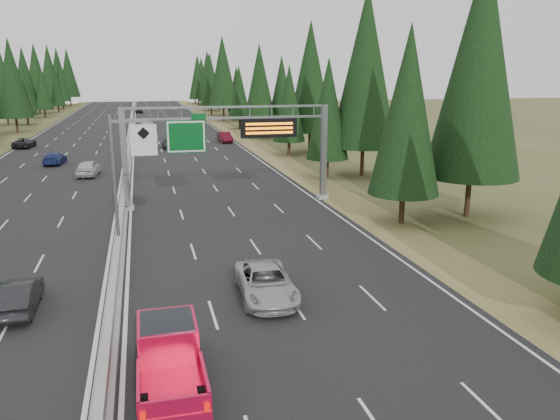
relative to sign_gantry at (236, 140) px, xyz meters
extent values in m
cube|color=black|center=(-8.92, 45.12, -5.23)|extent=(32.00, 260.00, 0.08)
cube|color=olive|center=(8.88, 45.12, -5.24)|extent=(3.60, 260.00, 0.06)
cube|color=#434A22|center=(-26.72, 45.12, -5.24)|extent=(3.60, 260.00, 0.06)
cube|color=gray|center=(-8.92, 45.12, -5.04)|extent=(0.70, 260.00, 0.30)
cube|color=gray|center=(-8.92, 45.12, -4.64)|extent=(0.30, 260.00, 0.60)
cube|color=slate|center=(-8.57, 0.12, -1.29)|extent=(0.45, 0.45, 7.80)
cube|color=gray|center=(-8.57, 0.12, -5.04)|extent=(0.90, 0.90, 0.30)
cube|color=slate|center=(7.28, 0.12, -1.29)|extent=(0.45, 0.45, 7.80)
cube|color=gray|center=(7.28, 0.12, -5.04)|extent=(0.90, 0.90, 0.30)
cube|color=slate|center=(-0.64, 0.12, 2.53)|extent=(15.85, 0.35, 0.16)
cube|color=slate|center=(-0.64, 0.12, 1.69)|extent=(15.85, 0.35, 0.16)
cube|color=#054C19|center=(-3.92, -0.13, 0.36)|extent=(3.00, 0.10, 2.50)
cube|color=silver|center=(-3.92, -0.19, 0.36)|extent=(2.85, 0.02, 2.35)
cube|color=#054C19|center=(-2.92, -0.13, 1.86)|extent=(1.10, 0.10, 0.45)
cube|color=black|center=(2.58, -0.18, 0.86)|extent=(4.50, 0.40, 1.50)
cube|color=orange|center=(2.58, -0.40, 1.21)|extent=(3.80, 0.02, 0.18)
cube|color=orange|center=(2.58, -0.40, 0.86)|extent=(3.80, 0.02, 0.18)
cube|color=orange|center=(2.58, -0.40, 0.51)|extent=(3.80, 0.02, 0.18)
cylinder|color=slate|center=(-8.92, -9.88, -1.19)|extent=(0.20, 0.20, 8.00)
cube|color=gray|center=(-8.92, -9.88, -5.09)|extent=(0.50, 0.50, 0.20)
cube|color=slate|center=(-7.92, -9.88, 2.41)|extent=(2.00, 0.15, 0.15)
cube|color=silver|center=(-7.12, -10.00, 1.31)|extent=(1.50, 0.06, 1.80)
cylinder|color=black|center=(10.21, -8.53, -4.18)|extent=(0.40, 0.40, 2.18)
cone|color=black|center=(10.21, -8.53, 2.63)|extent=(4.90, 4.90, 11.44)
cylinder|color=black|center=(15.83, -7.87, -3.76)|extent=(0.40, 0.40, 3.01)
cone|color=black|center=(15.83, -7.87, 5.65)|extent=(6.78, 6.78, 15.81)
cylinder|color=black|center=(10.94, 9.69, -4.31)|extent=(0.40, 0.40, 1.91)
cone|color=black|center=(10.94, 9.69, 1.67)|extent=(4.30, 4.30, 10.04)
cylinder|color=black|center=(14.77, 9.66, -3.77)|extent=(0.40, 0.40, 3.00)
cone|color=black|center=(14.77, 9.66, 5.60)|extent=(6.75, 6.75, 15.74)
cylinder|color=black|center=(11.22, 25.50, -4.35)|extent=(0.40, 0.40, 1.84)
cone|color=black|center=(11.22, 25.50, 1.38)|extent=(4.13, 4.13, 9.64)
cylinder|color=black|center=(14.75, 27.89, -3.90)|extent=(0.40, 0.40, 2.74)
cone|color=black|center=(14.75, 27.89, 4.66)|extent=(6.16, 6.16, 14.38)
cylinder|color=black|center=(11.56, 44.88, -4.07)|extent=(0.40, 0.40, 2.40)
cone|color=black|center=(11.56, 44.88, 3.44)|extent=(5.41, 5.41, 12.61)
cylinder|color=black|center=(15.59, 46.33, -4.21)|extent=(0.40, 0.40, 2.12)
cone|color=black|center=(15.59, 46.33, 2.43)|extent=(4.78, 4.78, 11.15)
cylinder|color=black|center=(11.19, 61.46, -4.32)|extent=(0.40, 0.40, 1.91)
cone|color=black|center=(11.19, 61.46, 1.64)|extent=(4.29, 4.29, 10.00)
cylinder|color=black|center=(15.16, 62.39, -4.15)|extent=(0.40, 0.40, 2.24)
cone|color=black|center=(15.16, 62.39, 2.85)|extent=(5.04, 5.04, 11.76)
cylinder|color=black|center=(10.78, 79.14, -3.80)|extent=(0.40, 0.40, 2.94)
cone|color=black|center=(10.78, 79.14, 5.39)|extent=(6.61, 6.61, 15.43)
cylinder|color=black|center=(14.33, 82.47, -4.30)|extent=(0.40, 0.40, 1.94)
cone|color=black|center=(14.33, 82.47, 1.76)|extent=(4.36, 4.36, 10.18)
cylinder|color=black|center=(10.40, 97.93, -4.04)|extent=(0.40, 0.40, 2.47)
cone|color=black|center=(10.40, 97.93, 3.67)|extent=(5.55, 5.55, 12.95)
cylinder|color=black|center=(14.92, 97.32, -4.23)|extent=(0.40, 0.40, 2.07)
cone|color=black|center=(14.92, 97.32, 2.25)|extent=(4.67, 4.67, 10.89)
cylinder|color=black|center=(11.86, 115.55, -3.93)|extent=(0.40, 0.40, 2.68)
cone|color=black|center=(11.86, 115.55, 4.46)|extent=(6.04, 6.04, 14.08)
cylinder|color=black|center=(14.87, 115.29, -4.27)|extent=(0.40, 0.40, 1.99)
cone|color=black|center=(14.87, 115.29, 1.96)|extent=(4.49, 4.49, 10.47)
cylinder|color=black|center=(10.87, 132.69, -3.98)|extent=(0.40, 0.40, 2.59)
cone|color=black|center=(10.87, 132.69, 4.11)|extent=(5.82, 5.82, 13.58)
cylinder|color=black|center=(14.37, 132.43, -3.97)|extent=(0.40, 0.40, 2.59)
cone|color=black|center=(14.37, 132.43, 4.13)|extent=(5.84, 5.84, 13.62)
cylinder|color=black|center=(11.85, 153.29, -4.34)|extent=(0.40, 0.40, 1.85)
cone|color=black|center=(11.85, 153.29, 1.43)|extent=(4.16, 4.16, 9.71)
cylinder|color=black|center=(14.40, 153.64, -3.98)|extent=(0.40, 0.40, 2.58)
cone|color=black|center=(14.40, 153.64, 4.07)|extent=(5.80, 5.80, 13.53)
cylinder|color=black|center=(-28.79, 64.82, -3.95)|extent=(0.40, 0.40, 2.65)
cone|color=black|center=(-28.79, 64.82, 4.33)|extent=(5.96, 5.96, 13.90)
cylinder|color=black|center=(-29.82, 80.82, -4.29)|extent=(0.40, 0.40, 1.96)
cone|color=black|center=(-29.82, 80.82, 1.84)|extent=(4.41, 4.41, 10.30)
cylinder|color=black|center=(-33.76, 81.57, -4.10)|extent=(0.40, 0.40, 2.35)
cone|color=black|center=(-33.76, 81.57, 3.24)|extent=(5.28, 5.28, 12.32)
cylinder|color=black|center=(-29.29, 99.77, -4.30)|extent=(0.40, 0.40, 1.93)
cone|color=black|center=(-29.29, 99.77, 1.74)|extent=(4.35, 4.35, 10.15)
cylinder|color=black|center=(-33.21, 100.68, -3.94)|extent=(0.40, 0.40, 2.66)
cone|color=black|center=(-33.21, 100.68, 4.37)|extent=(5.98, 5.98, 13.96)
cylinder|color=black|center=(-28.60, 118.14, -4.37)|extent=(0.40, 0.40, 1.79)
cone|color=black|center=(-28.60, 118.14, 1.21)|extent=(4.02, 4.02, 9.39)
cylinder|color=black|center=(-32.84, 114.70, -3.83)|extent=(0.40, 0.40, 2.89)
cone|color=black|center=(-32.84, 114.70, 5.19)|extent=(6.49, 6.49, 15.15)
cylinder|color=black|center=(-29.56, 136.05, -4.15)|extent=(0.40, 0.40, 2.23)
cone|color=black|center=(-29.56, 136.05, 2.83)|extent=(5.03, 5.03, 11.73)
cylinder|color=black|center=(-32.52, 135.14, -3.77)|extent=(0.40, 0.40, 2.99)
cone|color=black|center=(-32.52, 135.14, 5.58)|extent=(6.73, 6.73, 15.71)
cylinder|color=black|center=(-28.96, 150.36, -3.80)|extent=(0.40, 0.40, 2.93)
cone|color=black|center=(-28.96, 150.36, 5.36)|extent=(6.60, 6.60, 15.40)
cylinder|color=black|center=(-32.51, 154.09, -3.77)|extent=(0.40, 0.40, 3.00)
cone|color=black|center=(-32.51, 154.09, 5.61)|extent=(6.75, 6.75, 15.75)
imported|color=#A7A7AC|center=(-2.01, -19.13, -4.44)|extent=(2.68, 5.45, 1.49)
cylinder|color=black|center=(-7.67, -27.35, -4.77)|extent=(0.32, 0.85, 0.85)
cylinder|color=black|center=(-5.88, -27.35, -4.77)|extent=(0.32, 0.85, 0.85)
cylinder|color=black|center=(-7.67, -23.86, -4.77)|extent=(0.32, 0.85, 0.85)
cylinder|color=black|center=(-5.88, -23.86, -4.77)|extent=(0.32, 0.85, 0.85)
cube|color=#BC0B32|center=(-6.77, -25.56, -4.61)|extent=(2.11, 5.92, 0.32)
cube|color=#BC0B32|center=(-6.77, -24.60, -3.87)|extent=(2.01, 2.33, 1.16)
cube|color=black|center=(-6.77, -24.60, -3.55)|extent=(1.80, 2.01, 0.58)
cube|color=#BC0B32|center=(-7.78, -27.14, -4.24)|extent=(0.11, 2.54, 0.63)
cube|color=#BC0B32|center=(-5.77, -27.14, -4.24)|extent=(0.11, 2.54, 0.63)
cube|color=#BC0B32|center=(-6.77, -28.41, -4.24)|extent=(2.11, 0.11, 0.63)
imported|color=#135624|center=(-7.05, 37.51, -4.45)|extent=(1.86, 4.41, 1.49)
imported|color=#4E0B17|center=(5.16, 40.68, -4.42)|extent=(1.91, 4.75, 1.54)
imported|color=black|center=(-3.54, 35.60, -4.55)|extent=(1.88, 4.44, 1.28)
imported|color=silver|center=(-6.02, 71.04, -4.51)|extent=(2.38, 4.97, 1.37)
imported|color=black|center=(-7.42, 110.32, -4.45)|extent=(2.06, 4.45, 1.48)
imported|color=black|center=(-12.93, -17.87, -4.48)|extent=(1.56, 4.32, 1.42)
imported|color=navy|center=(-17.15, 24.86, -4.49)|extent=(2.36, 4.96, 1.40)
imported|color=beige|center=(-12.71, 16.08, -4.36)|extent=(2.44, 5.02, 1.65)
imported|color=black|center=(-23.42, 41.47, -4.49)|extent=(2.72, 5.20, 1.40)
camera|label=1|loc=(-7.24, -42.44, 5.04)|focal=35.00mm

